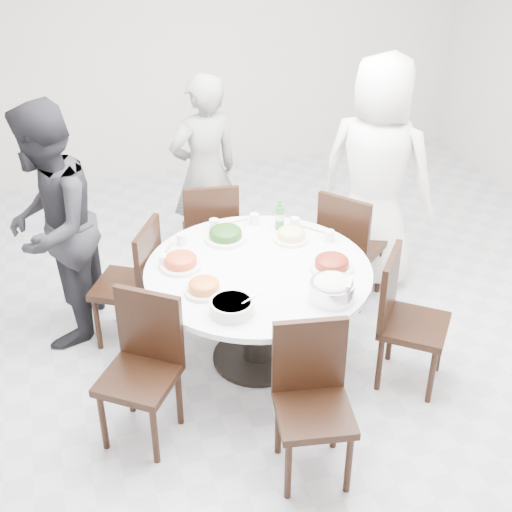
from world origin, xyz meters
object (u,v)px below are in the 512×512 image
object	(u,v)px
chair_se	(415,323)
rice_bowl	(332,291)
diner_right	(377,174)
chair_s	(314,410)
chair_n	(210,232)
chair_nw	(126,283)
diner_middle	(205,173)
chair_sw	(138,376)
chair_ne	(352,244)
diner_left	(50,227)
soup_bowl	(232,307)
beverage_bottle	(280,214)
dining_table	(258,315)

from	to	relation	value
chair_se	rice_bowl	bearing A→B (deg)	123.73
diner_right	chair_s	bearing A→B (deg)	100.10
chair_n	chair_nw	xyz separation A→B (m)	(-0.75, -0.56, 0.00)
chair_n	diner_middle	xyz separation A→B (m)	(0.05, 0.35, 0.35)
chair_sw	diner_middle	world-z (taller)	diner_middle
chair_s	chair_se	bearing A→B (deg)	41.05
chair_ne	chair_sw	xyz separation A→B (m)	(-1.82, -1.07, 0.00)
diner_right	rice_bowl	world-z (taller)	diner_right
diner_left	soup_bowl	xyz separation A→B (m)	(0.98, -1.14, -0.09)
diner_left	beverage_bottle	world-z (taller)	diner_left
chair_ne	diner_left	xyz separation A→B (m)	(-2.20, 0.16, 0.41)
dining_table	chair_sw	world-z (taller)	chair_sw
diner_left	diner_middle	bearing A→B (deg)	136.92
chair_n	diner_left	distance (m)	1.31
chair_s	rice_bowl	bearing A→B (deg)	70.67
chair_ne	chair_se	size ratio (longest dim) A/B	1.00
rice_bowl	chair_s	bearing A→B (deg)	-118.27
chair_se	diner_middle	distance (m)	2.16
chair_se	chair_nw	bearing A→B (deg)	97.78
diner_middle	diner_left	bearing A→B (deg)	15.17
chair_n	rice_bowl	world-z (taller)	chair_n
chair_nw	chair_sw	size ratio (longest dim) A/B	1.00
diner_right	beverage_bottle	distance (m)	0.94
chair_ne	rice_bowl	bearing A→B (deg)	108.87
chair_n	rice_bowl	bearing A→B (deg)	113.01
diner_middle	soup_bowl	xyz separation A→B (m)	(-0.26, -1.84, -0.03)
chair_n	chair_se	bearing A→B (deg)	130.27
chair_ne	rice_bowl	world-z (taller)	chair_ne
chair_se	diner_right	xyz separation A→B (m)	(0.28, 1.29, 0.46)
dining_table	chair_sw	bearing A→B (deg)	-150.15
diner_right	soup_bowl	world-z (taller)	diner_right
chair_se	diner_right	distance (m)	1.40
dining_table	chair_ne	xyz separation A→B (m)	(0.93, 0.56, 0.10)
chair_s	soup_bowl	distance (m)	0.78
diner_right	diner_left	bearing A→B (deg)	44.36
chair_n	chair_s	world-z (taller)	same
chair_ne	diner_right	distance (m)	0.58
dining_table	soup_bowl	xyz separation A→B (m)	(-0.29, -0.42, 0.42)
beverage_bottle	chair_sw	bearing A→B (deg)	-140.24
diner_middle	soup_bowl	size ratio (longest dim) A/B	6.23
soup_bowl	chair_sw	bearing A→B (deg)	-171.80
chair_s	chair_se	xyz separation A→B (m)	(0.91, 0.57, 0.00)
chair_n	diner_left	xyz separation A→B (m)	(-1.19, -0.34, 0.41)
chair_n	diner_middle	world-z (taller)	diner_middle
dining_table	chair_n	bearing A→B (deg)	94.32
diner_left	chair_sw	bearing A→B (deg)	35.05
chair_sw	rice_bowl	size ratio (longest dim) A/B	3.40
chair_ne	rice_bowl	distance (m)	1.23
chair_se	diner_left	distance (m)	2.54
diner_right	beverage_bottle	xyz separation A→B (m)	(-0.89, -0.30, -0.07)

